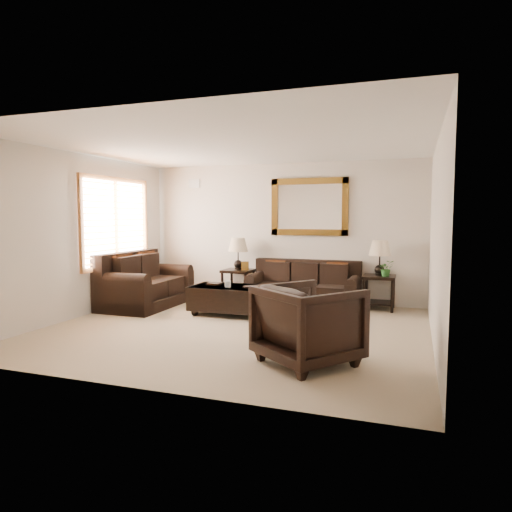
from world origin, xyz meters
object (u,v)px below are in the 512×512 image
at_px(coffee_table, 233,297).
at_px(end_table_left, 238,260).
at_px(loveseat, 143,286).
at_px(end_table_right, 380,265).
at_px(armchair, 308,320).
at_px(sofa, 304,289).

bearing_deg(coffee_table, end_table_left, 107.16).
height_order(loveseat, end_table_left, end_table_left).
distance_m(end_table_right, armchair, 3.44).
bearing_deg(end_table_left, end_table_right, 0.04).
xyz_separation_m(end_table_left, armchair, (2.18, -3.39, -0.31)).
height_order(sofa, end_table_right, end_table_right).
distance_m(sofa, coffee_table, 1.52).
xyz_separation_m(end_table_left, coffee_table, (0.41, -1.27, -0.51)).
bearing_deg(end_table_right, coffee_table, -151.11).
xyz_separation_m(coffee_table, armchair, (1.77, -2.12, 0.20)).
relative_size(sofa, armchair, 2.05).
bearing_deg(sofa, coffee_table, -128.64).
bearing_deg(loveseat, coffee_table, -94.95).
xyz_separation_m(sofa, armchair, (0.82, -3.30, 0.19)).
relative_size(loveseat, armchair, 1.80).
bearing_deg(sofa, loveseat, -160.01).
distance_m(loveseat, armchair, 4.30).
bearing_deg(armchair, end_table_left, -19.44).
height_order(loveseat, end_table_right, end_table_right).
bearing_deg(end_table_right, sofa, -176.46).
relative_size(end_table_left, coffee_table, 0.87).
relative_size(sofa, end_table_left, 1.64).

